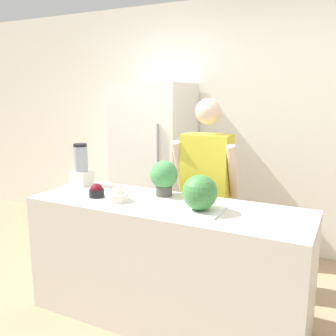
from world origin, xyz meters
name	(u,v)px	position (x,y,z in m)	size (l,w,h in m)	color
wall_back	(236,126)	(0.00, 1.98, 1.30)	(8.00, 0.06, 2.60)	white
counter_island	(166,262)	(0.00, 0.33, 0.44)	(1.99, 0.65, 0.88)	beige
refrigerator	(154,165)	(-0.80, 1.61, 0.87)	(0.77, 0.68, 1.74)	white
person	(206,193)	(0.07, 0.94, 0.82)	(0.53, 0.26, 1.60)	gray
cutting_board	(196,210)	(0.25, 0.28, 0.89)	(0.34, 0.27, 0.01)	white
watermelon	(200,192)	(0.27, 0.27, 1.01)	(0.23, 0.23, 0.23)	#3D7F3D
bowl_cherries	(97,191)	(-0.54, 0.25, 0.93)	(0.11, 0.11, 0.10)	black
bowl_cream	(117,196)	(-0.34, 0.23, 0.92)	(0.16, 0.16, 0.11)	white
blender	(81,167)	(-0.87, 0.49, 1.04)	(0.15, 0.15, 0.35)	silver
potted_plant	(164,176)	(-0.11, 0.51, 1.03)	(0.21, 0.21, 0.27)	#514C47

